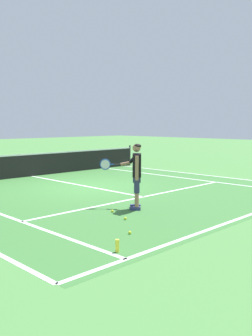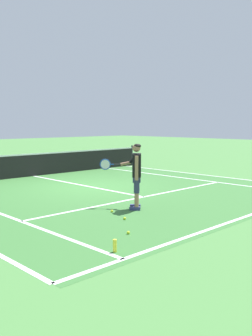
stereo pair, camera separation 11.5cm
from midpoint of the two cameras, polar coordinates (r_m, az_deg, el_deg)
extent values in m
plane|color=#477F3D|center=(13.37, -5.14, -2.87)|extent=(80.00, 80.00, 0.00)
cube|color=#387033|center=(12.58, -2.10, -3.45)|extent=(10.98, 10.18, 0.00)
cube|color=white|center=(9.61, 18.05, -6.98)|extent=(10.98, 0.10, 0.01)
cube|color=white|center=(11.52, 2.97, -4.39)|extent=(8.23, 0.10, 0.01)
cube|color=white|center=(13.86, -6.80, -2.53)|extent=(0.10, 6.40, 0.01)
cube|color=white|center=(15.60, 9.17, -1.52)|extent=(0.10, 9.78, 0.01)
cube|color=white|center=(16.72, 11.98, -1.03)|extent=(0.10, 9.78, 0.01)
cylinder|color=#333338|center=(20.09, 1.08, 1.93)|extent=(0.08, 0.08, 1.07)
cube|color=black|center=(16.43, -13.64, 0.38)|extent=(11.84, 0.02, 0.91)
cube|color=white|center=(16.39, -13.69, 2.06)|extent=(11.84, 0.03, 0.06)
cube|color=navy|center=(9.79, 1.71, -6.14)|extent=(0.27, 0.28, 0.09)
cube|color=navy|center=(10.07, 1.74, -5.79)|extent=(0.27, 0.28, 0.09)
cylinder|color=#A37556|center=(9.75, 1.95, -4.86)|extent=(0.11, 0.11, 0.36)
cylinder|color=#2D3351|center=(9.68, 1.96, -2.62)|extent=(0.14, 0.14, 0.41)
cylinder|color=#A37556|center=(10.02, 1.97, -4.53)|extent=(0.11, 0.11, 0.36)
cylinder|color=#2D3351|center=(9.95, 1.98, -2.36)|extent=(0.14, 0.14, 0.41)
cube|color=#2D3351|center=(9.79, 1.97, -1.54)|extent=(0.39, 0.38, 0.20)
cube|color=black|center=(9.74, 1.98, 0.44)|extent=(0.43, 0.42, 0.60)
cylinder|color=#A37556|center=(9.51, 1.96, -0.02)|extent=(0.09, 0.09, 0.62)
cylinder|color=black|center=(9.99, 1.49, 1.47)|extent=(0.24, 0.25, 0.29)
cylinder|color=#A37556|center=(10.06, 0.30, 0.70)|extent=(0.26, 0.27, 0.14)
sphere|color=#A37556|center=(9.71, 1.93, 3.05)|extent=(0.21, 0.21, 0.21)
ellipsoid|color=black|center=(9.70, 2.05, 3.35)|extent=(0.28, 0.28, 0.12)
cylinder|color=#232326|center=(10.09, -0.95, 0.55)|extent=(0.16, 0.17, 0.03)
cylinder|color=#1E479E|center=(10.10, -1.79, 0.55)|extent=(0.09, 0.09, 0.02)
torus|color=#1E479E|center=(10.11, -2.84, 0.56)|extent=(0.22, 0.23, 0.30)
cylinder|color=silver|center=(10.11, -2.84, 0.56)|extent=(0.17, 0.19, 0.25)
sphere|color=#CCE02D|center=(9.56, -1.79, -6.54)|extent=(0.07, 0.07, 0.07)
sphere|color=#CCE02D|center=(7.74, 0.78, -9.76)|extent=(0.07, 0.07, 0.07)
sphere|color=#CCE02D|center=(8.84, 0.17, -7.64)|extent=(0.07, 0.07, 0.07)
cylinder|color=yellow|center=(6.70, -1.20, -11.69)|extent=(0.07, 0.07, 0.23)
camera|label=1|loc=(0.06, -89.67, 0.04)|focal=40.24mm
camera|label=2|loc=(0.06, 90.33, -0.04)|focal=40.24mm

